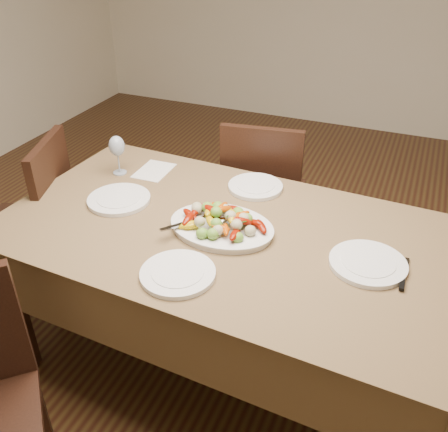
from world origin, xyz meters
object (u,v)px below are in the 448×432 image
plate_left (119,200)px  wine_glass (118,154)px  plate_right (368,264)px  chair_left (25,227)px  plate_near (178,274)px  chair_far (265,194)px  serving_platter (222,228)px  dining_table (224,300)px  plate_far (255,187)px

plate_left → wine_glass: 0.29m
plate_left → plate_right: same height
chair_left → wine_glass: 0.64m
plate_near → plate_left: bearing=142.6°
plate_near → wine_glass: (-0.63, 0.60, 0.09)m
chair_far → serving_platter: chair_far is taller
serving_platter → plate_right: 0.58m
plate_near → wine_glass: bearing=136.1°
plate_left → plate_near: (0.48, -0.37, 0.00)m
chair_far → plate_near: chair_far is taller
plate_left → wine_glass: bearing=121.9°
dining_table → plate_left: 0.64m
plate_left → plate_far: 0.62m
dining_table → chair_left: 1.12m
dining_table → serving_platter: bearing=-106.4°
chair_far → plate_left: chair_far is taller
chair_far → plate_left: 0.94m
plate_left → plate_near: 0.60m
plate_left → plate_right: 1.09m
dining_table → chair_far: 0.83m
dining_table → plate_near: size_ratio=6.85×
plate_left → plate_far: same height
chair_left → wine_glass: wine_glass is taller
dining_table → plate_near: plate_near is taller
serving_platter → plate_left: 0.51m
wine_glass → chair_left: bearing=-151.6°
plate_right → chair_far: bearing=128.3°
dining_table → plate_right: 0.69m
chair_far → plate_near: size_ratio=3.54×
serving_platter → wine_glass: size_ratio=2.04×
plate_far → plate_near: 0.71m
dining_table → plate_far: size_ratio=7.32×
chair_far → serving_platter: bearing=87.1°
serving_platter → wine_glass: wine_glass is taller
serving_platter → wine_glass: bearing=157.2°
chair_far → plate_near: bearing=84.0°
plate_left → chair_left: bearing=-179.2°
plate_right → chair_left: bearing=178.6°
dining_table → plate_far: plate_far is taller
chair_far → wine_glass: bearing=35.4°
dining_table → serving_platter: serving_platter is taller
dining_table → serving_platter: size_ratio=4.40×
chair_left → plate_right: bearing=69.2°
dining_table → plate_near: bearing=-95.9°
chair_left → dining_table: bearing=69.6°
plate_left → plate_right: bearing=-2.6°
plate_right → dining_table: bearing=177.8°
dining_table → plate_left: (-0.51, 0.03, 0.39)m
plate_right → wine_glass: size_ratio=1.37×
serving_platter → plate_near: (-0.03, -0.33, -0.00)m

